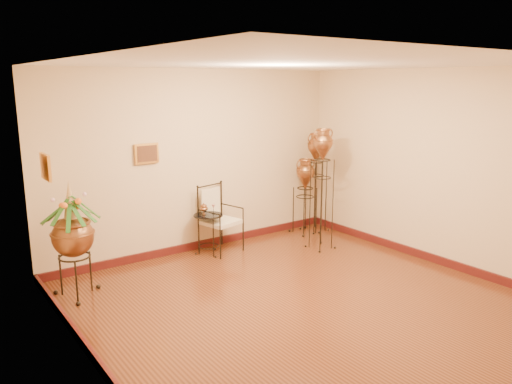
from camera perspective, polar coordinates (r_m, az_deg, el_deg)
ground at (r=6.20m, az=5.25°, el=-12.42°), size 5.00×5.00×0.00m
room_shell at (r=5.70m, az=5.51°, el=3.62°), size 5.02×5.02×2.81m
amphora_tall at (r=7.87m, az=7.54°, el=0.48°), size 0.38×0.38×1.93m
amphora_mid at (r=8.83m, az=6.82°, el=1.20°), size 0.41×0.41×1.77m
amphora_short at (r=8.72m, az=5.63°, el=-0.43°), size 0.54×0.54×1.34m
planter_urn at (r=6.45m, az=-20.24°, el=-4.27°), size 0.95×0.95×1.49m
armchair at (r=7.76m, az=-4.04°, el=-3.10°), size 0.70×0.67×1.05m
side_table at (r=7.70m, az=-5.46°, el=-4.75°), size 0.45×0.45×0.80m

